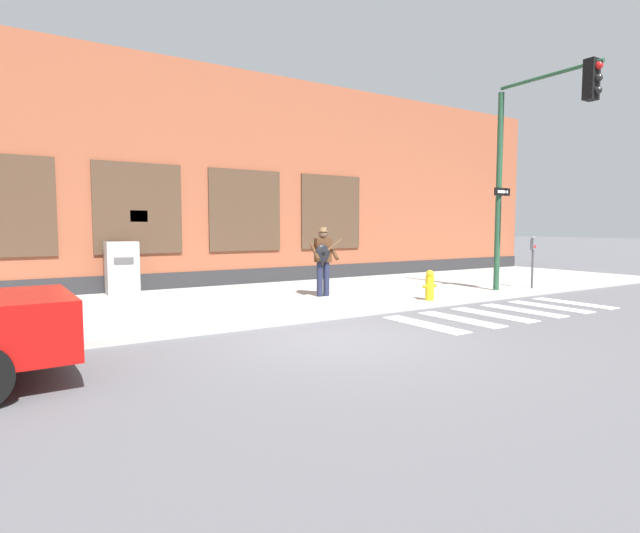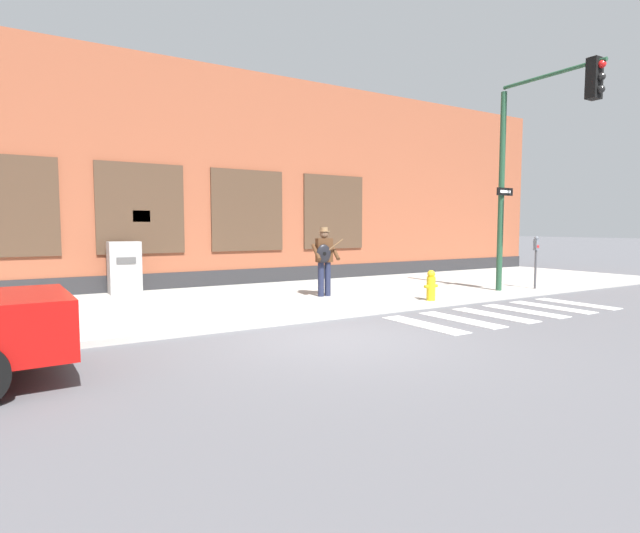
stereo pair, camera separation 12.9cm
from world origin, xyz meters
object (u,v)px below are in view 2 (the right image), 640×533
at_px(busker, 324,257).
at_px(parking_meter, 536,254).
at_px(fire_hydrant, 431,286).
at_px(utility_box, 125,268).
at_px(traffic_light, 536,145).

xyz_separation_m(busker, parking_meter, (5.72, -1.73, -0.01)).
relative_size(parking_meter, fire_hydrant, 2.05).
height_order(busker, utility_box, busker).
relative_size(traffic_light, fire_hydrant, 7.64).
bearing_deg(fire_hydrant, busker, 132.63).
relative_size(traffic_light, utility_box, 4.06).
xyz_separation_m(parking_meter, utility_box, (-9.76, 4.78, -0.29)).
bearing_deg(fire_hydrant, traffic_light, -11.41).
xyz_separation_m(busker, fire_hydrant, (1.72, -1.87, -0.61)).
xyz_separation_m(parking_meter, fire_hydrant, (-4.00, -0.13, -0.60)).
height_order(busker, traffic_light, traffic_light).
height_order(traffic_light, parking_meter, traffic_light).
bearing_deg(busker, parking_meter, -16.86).
bearing_deg(utility_box, busker, -37.00).
distance_m(busker, fire_hydrant, 2.61).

